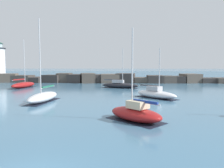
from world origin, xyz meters
TOP-DOWN VIEW (x-y plane):
  - open_sea_beyond at (0.00, 111.91)m, footprint 400.00×116.00m
  - breakwater_jetty at (1.65, 51.80)m, footprint 71.31×7.43m
  - sailboat_moored_0 at (-6.46, 19.54)m, footprint 2.86×7.26m
  - sailboat_moored_1 at (-17.00, 36.74)m, footprint 3.28×7.44m
  - sailboat_moored_2 at (8.66, 23.56)m, footprint 6.24×6.39m
  - sailboat_moored_4 at (3.24, 37.34)m, footprint 8.09×4.13m
  - sailboat_moored_5 at (4.94, 10.41)m, footprint 5.47×5.38m

SIDE VIEW (x-z plane):
  - open_sea_beyond at x=0.00m, z-range 0.00..0.01m
  - sailboat_moored_4 at x=3.24m, z-range -3.48..4.72m
  - sailboat_moored_2 at x=8.66m, z-range -2.97..4.22m
  - sailboat_moored_1 at x=-17.00m, z-range -4.46..5.73m
  - sailboat_moored_0 at x=-6.46m, z-range -4.62..5.91m
  - sailboat_moored_5 at x=4.94m, z-range -3.29..4.59m
  - breakwater_jetty at x=1.65m, z-range -0.23..2.33m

